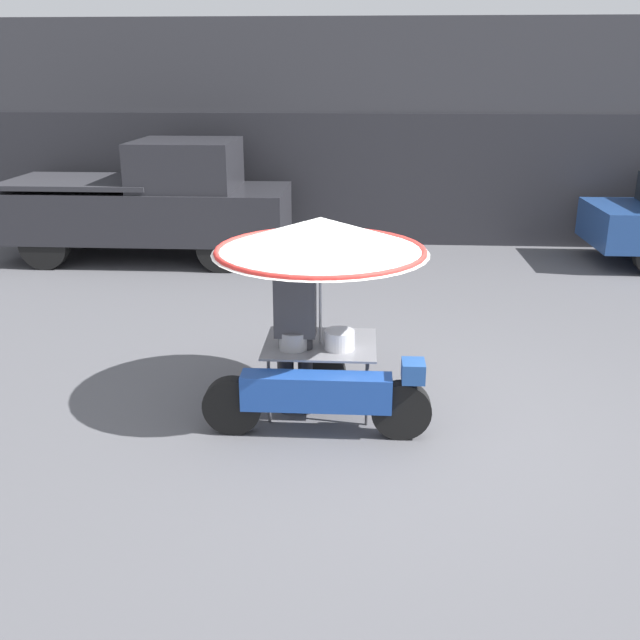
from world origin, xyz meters
The scene contains 5 objects.
ground_plane centered at (0.00, 0.00, 0.00)m, with size 36.00×36.00×0.00m, color #56565B.
shopfront_building centered at (0.00, 8.31, 2.00)m, with size 28.00×2.06×4.02m.
vendor_motorcycle_cart centered at (-0.46, 0.20, 1.49)m, with size 2.05×1.99×1.87m.
vendor_person centered at (-0.69, 0.13, 0.89)m, with size 0.38×0.22×1.59m.
pickup_truck centered at (-3.73, 5.91, 0.98)m, with size 4.93×1.81×2.03m.
Camera 1 is at (-0.08, -6.06, 3.11)m, focal length 40.00 mm.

